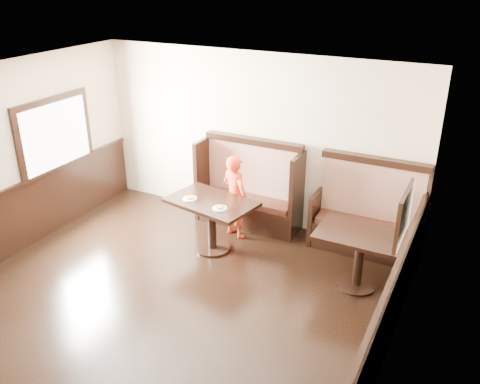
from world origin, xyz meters
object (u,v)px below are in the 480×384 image
Objects in this scene: booth_neighbor at (367,221)px; child at (235,196)px; table_neighbor at (360,247)px; booth_main at (250,194)px; table_main at (212,212)px.

booth_neighbor is 2.04m from child.
booth_neighbor is at bearing 98.61° from table_neighbor.
booth_main is 1.06× the size of booth_neighbor.
booth_main is at bearing -72.75° from child.
booth_main is 1.25× the size of table_main.
booth_main is at bearing 179.95° from booth_neighbor.
booth_neighbor reaches higher than table_neighbor.
table_main is at bearing 98.42° from child.
table_neighbor is (0.14, -1.01, 0.12)m from booth_neighbor.
booth_neighbor is 1.03m from table_neighbor.
booth_main is 1.29× the size of child.
table_neighbor is (2.09, -1.01, 0.07)m from booth_main.
table_main is at bearing -97.02° from booth_main.
booth_neighbor reaches higher than child.
booth_main is 1.05m from table_main.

